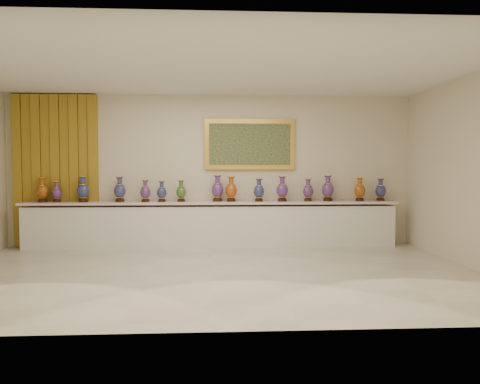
{
  "coord_description": "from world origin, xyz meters",
  "views": [
    {
      "loc": [
        0.06,
        -6.87,
        1.56
      ],
      "look_at": [
        0.53,
        1.7,
        1.11
      ],
      "focal_mm": 35.0,
      "sensor_mm": 36.0,
      "label": 1
    }
  ],
  "objects_px": {
    "vase_0": "(42,191)",
    "vase_1": "(57,193)",
    "counter": "(212,225)",
    "vase_2": "(83,190)"
  },
  "relations": [
    {
      "from": "vase_0",
      "to": "vase_1",
      "type": "relative_size",
      "value": 1.18
    },
    {
      "from": "counter",
      "to": "vase_1",
      "type": "relative_size",
      "value": 18.18
    },
    {
      "from": "vase_1",
      "to": "vase_2",
      "type": "bearing_deg",
      "value": -3.63
    },
    {
      "from": "vase_0",
      "to": "vase_2",
      "type": "bearing_deg",
      "value": -0.67
    },
    {
      "from": "vase_2",
      "to": "counter",
      "type": "bearing_deg",
      "value": 0.9
    },
    {
      "from": "vase_1",
      "to": "vase_0",
      "type": "bearing_deg",
      "value": -175.02
    },
    {
      "from": "counter",
      "to": "vase_2",
      "type": "relative_size",
      "value": 14.56
    },
    {
      "from": "vase_0",
      "to": "vase_2",
      "type": "relative_size",
      "value": 0.95
    },
    {
      "from": "vase_0",
      "to": "vase_1",
      "type": "bearing_deg",
      "value": 4.98
    },
    {
      "from": "counter",
      "to": "vase_2",
      "type": "distance_m",
      "value": 2.55
    }
  ]
}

